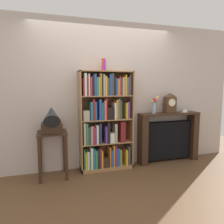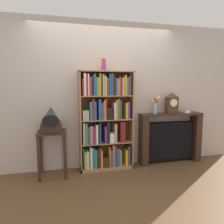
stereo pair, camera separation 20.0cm
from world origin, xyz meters
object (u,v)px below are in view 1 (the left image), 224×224
(bookshelf, at_px, (105,123))
(mantel_clock, at_px, (170,103))
(gramophone, at_px, (52,120))
(teacup_with_saucer, at_px, (185,111))
(side_table_left, at_px, (52,145))
(cup_stack, at_px, (104,65))
(fireplace_mantel, at_px, (168,137))
(flower_vase, at_px, (155,105))

(bookshelf, bearing_deg, mantel_clock, 0.81)
(gramophone, distance_m, mantel_clock, 2.20)
(bookshelf, height_order, teacup_with_saucer, bookshelf)
(side_table_left, relative_size, mantel_clock, 1.93)
(cup_stack, height_order, gramophone, cup_stack)
(cup_stack, xyz_separation_m, fireplace_mantel, (1.30, 0.01, -1.35))
(bookshelf, relative_size, side_table_left, 2.33)
(teacup_with_saucer, bearing_deg, cup_stack, 179.63)
(bookshelf, distance_m, teacup_with_saucer, 1.63)
(bookshelf, distance_m, cup_stack, 0.99)
(fireplace_mantel, bearing_deg, cup_stack, -179.46)
(mantel_clock, bearing_deg, bookshelf, -179.19)
(mantel_clock, bearing_deg, side_table_left, -177.69)
(gramophone, xyz_separation_m, fireplace_mantel, (2.18, 0.19, -0.47))
(flower_vase, relative_size, teacup_with_saucer, 2.31)
(gramophone, xyz_separation_m, mantel_clock, (2.18, 0.16, 0.21))
(fireplace_mantel, relative_size, teacup_with_saucer, 8.63)
(mantel_clock, bearing_deg, cup_stack, 179.41)
(fireplace_mantel, distance_m, mantel_clock, 0.68)
(bookshelf, xyz_separation_m, side_table_left, (-0.89, -0.07, -0.31))
(side_table_left, bearing_deg, mantel_clock, 2.31)
(side_table_left, xyz_separation_m, fireplace_mantel, (2.18, 0.11, -0.05))
(bookshelf, xyz_separation_m, fireplace_mantel, (1.29, 0.04, -0.36))
(side_table_left, bearing_deg, fireplace_mantel, 2.99)
(mantel_clock, relative_size, teacup_with_saucer, 2.71)
(fireplace_mantel, relative_size, flower_vase, 3.74)
(cup_stack, bearing_deg, bookshelf, -64.71)
(bookshelf, distance_m, side_table_left, 0.95)
(side_table_left, distance_m, mantel_clock, 2.27)
(bookshelf, height_order, flower_vase, bookshelf)
(teacup_with_saucer, bearing_deg, gramophone, -176.29)
(side_table_left, relative_size, gramophone, 1.47)
(fireplace_mantel, bearing_deg, teacup_with_saucer, -3.91)
(flower_vase, bearing_deg, side_table_left, -177.24)
(cup_stack, height_order, fireplace_mantel, cup_stack)
(fireplace_mantel, bearing_deg, flower_vase, -175.70)
(mantel_clock, bearing_deg, teacup_with_saucer, 0.47)
(fireplace_mantel, distance_m, flower_vase, 0.72)
(cup_stack, bearing_deg, flower_vase, -0.70)
(bookshelf, relative_size, mantel_clock, 4.48)
(flower_vase, bearing_deg, teacup_with_saucer, 0.11)
(bookshelf, relative_size, teacup_with_saucer, 12.14)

